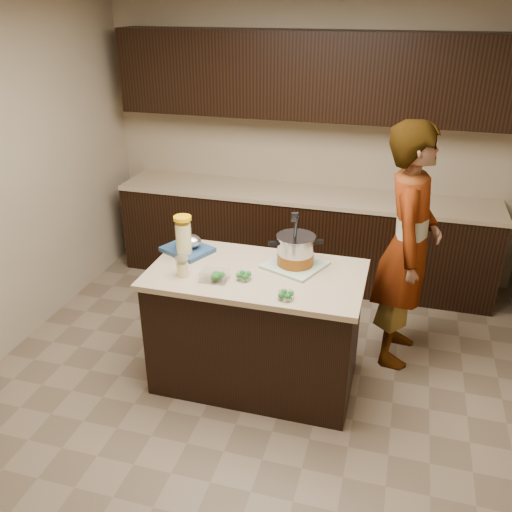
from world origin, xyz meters
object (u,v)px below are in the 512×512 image
at_px(person, 408,247).
at_px(island, 256,328).
at_px(lemonade_pitcher, 184,238).
at_px(stock_pot, 296,252).

bearing_deg(person, island, 126.61).
relative_size(island, lemonade_pitcher, 4.80).
xyz_separation_m(island, stock_pot, (0.24, 0.16, 0.56)).
distance_m(lemonade_pitcher, person, 1.63).
distance_m(island, stock_pot, 0.62).
bearing_deg(stock_pot, island, -167.50).
height_order(lemonade_pitcher, person, person).
height_order(island, stock_pot, stock_pot).
bearing_deg(person, lemonade_pitcher, 113.19).
xyz_separation_m(stock_pot, person, (0.74, 0.47, -0.08)).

